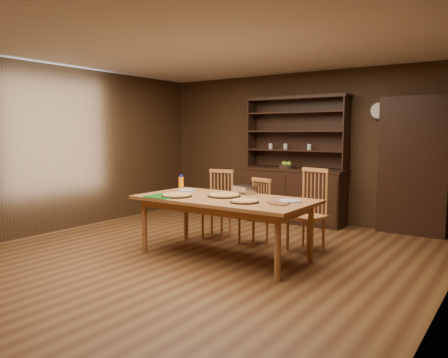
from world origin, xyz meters
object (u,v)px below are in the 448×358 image
Objects in this scene: juice_bottle at (181,183)px; china_hutch at (294,188)px; chair_center at (257,209)px; chair_right at (310,207)px; dining_table at (224,203)px; chair_left at (219,201)px.

china_hutch is at bearing 72.29° from juice_bottle.
chair_center is 0.84× the size of chair_right.
chair_center is 1.14m from juice_bottle.
dining_table is at bearing -17.49° from juice_bottle.
chair_center is at bearing -12.29° from chair_left.
china_hutch is 1.69m from chair_left.
chair_left is (-0.70, 0.85, -0.15)m from dining_table.
chair_right is at bearing 22.79° from chair_center.
dining_table is 2.21× the size of chair_left.
dining_table is at bearing -60.40° from chair_left.
dining_table is at bearing -84.04° from china_hutch.
dining_table is 10.59× the size of juice_bottle.
juice_bottle is at bearing 162.51° from dining_table.
chair_center is at bearing 28.88° from juice_bottle.
chair_center is at bearing -81.67° from china_hutch.
china_hutch reaches higher than chair_left.
chair_left is 0.69m from juice_bottle.
chair_left reaches higher than chair_center.
juice_bottle is (-0.96, 0.30, 0.16)m from dining_table.
chair_center is 4.38× the size of juice_bottle.
chair_center is (-0.02, 0.82, -0.20)m from dining_table.
juice_bottle is (-0.26, -0.55, 0.32)m from chair_left.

